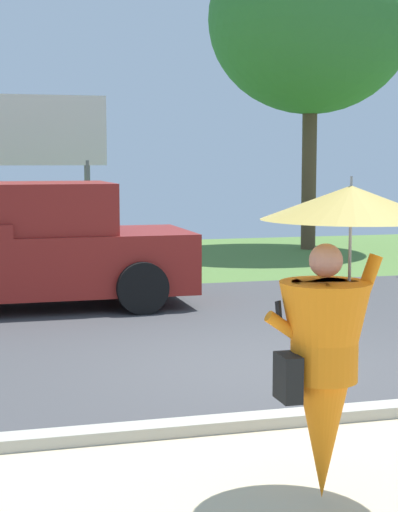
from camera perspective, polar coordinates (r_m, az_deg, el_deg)
The scene contains 5 objects.
ground_plane at distance 12.06m, azimuth -0.63°, elevation -4.34°, with size 40.00×22.00×0.20m.
monk_pedestrian at distance 5.58m, azimuth 8.95°, elevation -4.52°, with size 1.17×1.17×2.13m.
pickup_truck at distance 12.97m, azimuth -12.03°, elevation 0.39°, with size 5.20×2.28×1.88m.
roadside_billboard at distance 17.34m, azimuth -10.56°, elevation 7.51°, with size 2.60×0.12×3.50m.
tree_left_far at distance 21.30m, azimuth 7.58°, elevation 15.51°, with size 4.98×4.98×7.84m.
Camera 1 is at (-3.01, -8.51, 2.24)m, focal length 59.31 mm.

